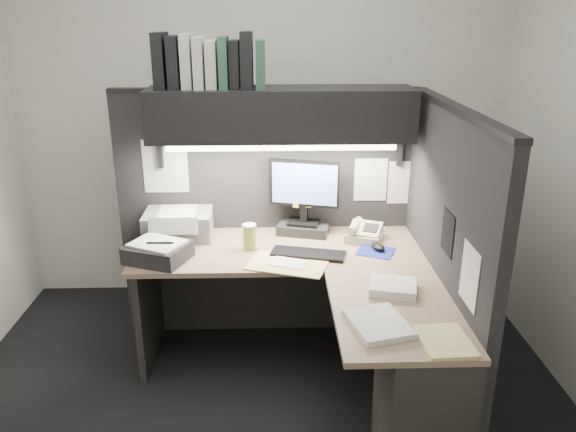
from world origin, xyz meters
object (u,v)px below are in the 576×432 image
object	(u,v)px
monitor	(304,205)
coffee_cup	(249,238)
notebook_stack	(158,252)
desk	(342,339)
overhead_shelf	(281,114)
keyboard	(308,254)
printer	(179,223)
telephone	(365,233)

from	to	relation	value
monitor	coffee_cup	world-z (taller)	monitor
monitor	notebook_stack	xyz separation A→B (m)	(-0.85, -0.39, -0.14)
monitor	desk	bearing A→B (deg)	-64.03
desk	overhead_shelf	distance (m)	1.33
notebook_stack	desk	bearing A→B (deg)	-21.86
notebook_stack	keyboard	bearing A→B (deg)	2.39
desk	printer	distance (m)	1.28
monitor	printer	world-z (taller)	monitor
overhead_shelf	keyboard	size ratio (longest dim) A/B	3.63
monitor	coffee_cup	bearing A→B (deg)	-129.21
overhead_shelf	printer	distance (m)	0.94
coffee_cup	printer	bearing A→B (deg)	152.31
telephone	printer	world-z (taller)	printer
overhead_shelf	telephone	xyz separation A→B (m)	(0.52, -0.08, -0.73)
notebook_stack	monitor	bearing A→B (deg)	24.51
coffee_cup	notebook_stack	bearing A→B (deg)	-164.51
monitor	keyboard	distance (m)	0.40
overhead_shelf	telephone	distance (m)	0.90
notebook_stack	printer	bearing A→B (deg)	80.46
monitor	keyboard	world-z (taller)	monitor
telephone	notebook_stack	bearing A→B (deg)	-145.66
overhead_shelf	coffee_cup	xyz separation A→B (m)	(-0.19, -0.21, -0.70)
telephone	notebook_stack	world-z (taller)	notebook_stack
coffee_cup	monitor	bearing A→B (deg)	36.06
keyboard	notebook_stack	distance (m)	0.86
overhead_shelf	telephone	size ratio (longest dim) A/B	7.11
keyboard	notebook_stack	xyz separation A→B (m)	(-0.86, -0.04, 0.04)
monitor	telephone	xyz separation A→B (m)	(0.37, -0.12, -0.15)
monitor	coffee_cup	size ratio (longest dim) A/B	3.27
overhead_shelf	printer	size ratio (longest dim) A/B	3.76
printer	telephone	bearing A→B (deg)	-6.77
coffee_cup	notebook_stack	distance (m)	0.53
desk	overhead_shelf	size ratio (longest dim) A/B	1.10
keyboard	coffee_cup	bearing A→B (deg)	176.89
overhead_shelf	printer	bearing A→B (deg)	177.26
overhead_shelf	monitor	xyz separation A→B (m)	(0.14, 0.04, -0.58)
desk	keyboard	xyz separation A→B (m)	(-0.15, 0.44, 0.30)
keyboard	printer	xyz separation A→B (m)	(-0.79, 0.34, 0.07)
desk	overhead_shelf	world-z (taller)	overhead_shelf
keyboard	telephone	world-z (taller)	telephone
overhead_shelf	keyboard	xyz separation A→B (m)	(0.15, -0.31, -0.76)
desk	printer	bearing A→B (deg)	140.35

